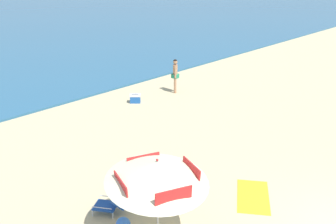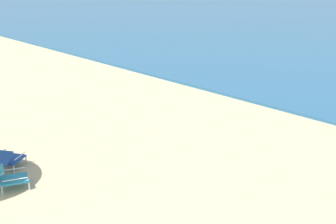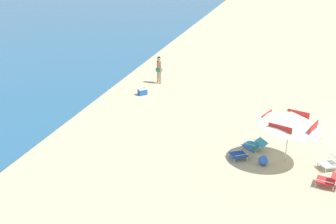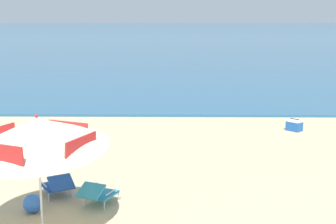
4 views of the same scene
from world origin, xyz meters
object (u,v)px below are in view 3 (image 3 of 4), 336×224
(lounge_chair_facing_sea, at_px, (255,144))
(person_standing_near_shore, at_px, (159,68))
(lounge_chair_spare_folded, at_px, (330,180))
(beach_towel, at_px, (300,132))
(beach_umbrella_striped_main, at_px, (290,118))
(beach_ball, at_px, (263,160))
(lounge_chair_under_umbrella, at_px, (242,152))
(cooler_box, at_px, (142,91))
(lounge_chair_beside_umbrella, at_px, (332,162))

(lounge_chair_facing_sea, distance_m, person_standing_near_shore, 10.40)
(lounge_chair_spare_folded, relative_size, beach_towel, 0.54)
(beach_umbrella_striped_main, height_order, lounge_chair_spare_folded, beach_umbrella_striped_main)
(person_standing_near_shore, xyz_separation_m, beach_ball, (-9.41, -6.74, -0.80))
(lounge_chair_under_umbrella, bearing_deg, beach_umbrella_striped_main, -85.47)
(lounge_chair_under_umbrella, bearing_deg, beach_towel, -35.48)
(beach_umbrella_striped_main, distance_m, person_standing_near_shore, 11.77)
(lounge_chair_under_umbrella, relative_size, beach_ball, 2.72)
(beach_umbrella_striped_main, bearing_deg, person_standing_near_shore, 40.02)
(lounge_chair_under_umbrella, relative_size, cooler_box, 1.72)
(lounge_chair_spare_folded, bearing_deg, lounge_chair_beside_umbrella, -9.70)
(beach_umbrella_striped_main, height_order, person_standing_near_shore, beach_umbrella_striped_main)
(beach_umbrella_striped_main, distance_m, beach_towel, 3.74)
(lounge_chair_under_umbrella, bearing_deg, person_standing_near_shore, 32.91)
(lounge_chair_facing_sea, relative_size, beach_towel, 0.56)
(lounge_chair_spare_folded, distance_m, beach_ball, 2.48)
(person_standing_near_shore, distance_m, beach_towel, 10.15)
(lounge_chair_facing_sea, height_order, beach_ball, lounge_chair_facing_sea)
(lounge_chair_under_umbrella, distance_m, lounge_chair_spare_folded, 3.36)
(beach_umbrella_striped_main, distance_m, lounge_chair_under_umbrella, 2.26)
(lounge_chair_beside_umbrella, xyz_separation_m, lounge_chair_spare_folded, (-1.36, 0.23, 0.00))
(lounge_chair_under_umbrella, distance_m, lounge_chair_facing_sea, 1.05)
(lounge_chair_under_umbrella, bearing_deg, beach_ball, -109.11)
(beach_umbrella_striped_main, bearing_deg, beach_ball, 117.58)
(lounge_chair_beside_umbrella, distance_m, lounge_chair_facing_sea, 2.98)
(cooler_box, relative_size, beach_towel, 0.33)
(lounge_chair_beside_umbrella, bearing_deg, lounge_chair_facing_sea, 71.98)
(cooler_box, height_order, beach_ball, cooler_box)
(beach_umbrella_striped_main, relative_size, lounge_chair_facing_sea, 3.14)
(lounge_chair_beside_umbrella, bearing_deg, beach_umbrella_striped_main, 86.09)
(beach_umbrella_striped_main, bearing_deg, lounge_chair_facing_sea, 55.32)
(cooler_box, bearing_deg, lounge_chair_facing_sea, -130.42)
(lounge_chair_beside_umbrella, relative_size, lounge_chair_facing_sea, 1.00)
(lounge_chair_under_umbrella, height_order, person_standing_near_shore, person_standing_near_shore)
(lounge_chair_spare_folded, relative_size, person_standing_near_shore, 0.56)
(lounge_chair_facing_sea, xyz_separation_m, lounge_chair_spare_folded, (-2.28, -2.61, 0.00))
(beach_ball, bearing_deg, beach_towel, -22.93)
(person_standing_near_shore, distance_m, beach_ball, 11.60)
(beach_towel, bearing_deg, lounge_chair_facing_sea, 141.55)
(beach_umbrella_striped_main, bearing_deg, lounge_chair_under_umbrella, 94.53)
(lounge_chair_beside_umbrella, xyz_separation_m, lounge_chair_facing_sea, (0.92, 2.84, -0.00))
(lounge_chair_beside_umbrella, relative_size, lounge_chair_spare_folded, 1.05)
(lounge_chair_beside_umbrella, height_order, beach_towel, lounge_chair_beside_umbrella)
(beach_umbrella_striped_main, distance_m, lounge_chair_beside_umbrella, 2.27)
(beach_towel, bearing_deg, beach_umbrella_striped_main, 167.27)
(beach_towel, bearing_deg, lounge_chair_spare_folded, -171.27)
(lounge_chair_beside_umbrella, xyz_separation_m, cooler_box, (6.61, 9.51, -0.07))
(lounge_chair_spare_folded, relative_size, cooler_box, 1.61)
(lounge_chair_beside_umbrella, relative_size, person_standing_near_shore, 0.59)
(lounge_chair_facing_sea, height_order, person_standing_near_shore, person_standing_near_shore)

